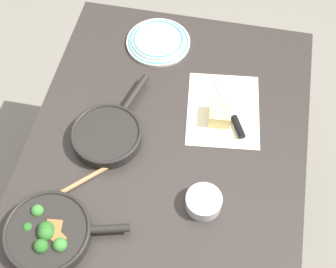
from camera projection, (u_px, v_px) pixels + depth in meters
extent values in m
plane|color=slate|center=(168.00, 222.00, 2.20)|extent=(14.00, 14.00, 0.00)
cube|color=#2D2826|center=(168.00, 140.00, 1.58)|extent=(1.15, 0.92, 0.03)
cylinder|color=#BCBCC1|center=(107.00, 76.00, 2.21)|extent=(0.05, 0.05, 0.73)
cylinder|color=#BCBCC1|center=(276.00, 103.00, 2.12)|extent=(0.05, 0.05, 0.73)
cylinder|color=black|center=(48.00, 233.00, 1.36)|extent=(0.25, 0.25, 0.04)
torus|color=black|center=(47.00, 231.00, 1.34)|extent=(0.25, 0.25, 0.01)
cylinder|color=black|center=(110.00, 229.00, 1.36)|extent=(0.05, 0.11, 0.02)
cylinder|color=#205218|center=(48.00, 233.00, 1.36)|extent=(0.02, 0.02, 0.03)
sphere|color=#286023|center=(46.00, 229.00, 1.34)|extent=(0.05, 0.05, 0.05)
cylinder|color=#245B1C|center=(48.00, 236.00, 1.36)|extent=(0.02, 0.02, 0.03)
sphere|color=#2D6B28|center=(46.00, 233.00, 1.33)|extent=(0.05, 0.05, 0.05)
cylinder|color=#205218|center=(29.00, 230.00, 1.37)|extent=(0.01, 0.01, 0.02)
sphere|color=#286023|center=(28.00, 228.00, 1.35)|extent=(0.03, 0.03, 0.03)
cylinder|color=#2C6823|center=(62.00, 248.00, 1.34)|extent=(0.01, 0.01, 0.02)
sphere|color=#387A33|center=(60.00, 245.00, 1.32)|extent=(0.04, 0.04, 0.04)
cylinder|color=#2C6823|center=(39.00, 214.00, 1.40)|extent=(0.01, 0.01, 0.02)
sphere|color=#387A33|center=(37.00, 211.00, 1.38)|extent=(0.04, 0.04, 0.04)
cylinder|color=#205218|center=(43.00, 249.00, 1.34)|extent=(0.01, 0.01, 0.02)
sphere|color=#286023|center=(41.00, 246.00, 1.31)|extent=(0.04, 0.04, 0.04)
cube|color=olive|center=(58.00, 239.00, 1.34)|extent=(0.05, 0.06, 0.04)
cube|color=olive|center=(55.00, 227.00, 1.36)|extent=(0.04, 0.05, 0.04)
cube|color=#9E703D|center=(64.00, 242.00, 1.34)|extent=(0.05, 0.04, 0.03)
cube|color=olive|center=(56.00, 218.00, 1.38)|extent=(0.04, 0.04, 0.03)
cube|color=#9E703D|center=(52.00, 233.00, 1.36)|extent=(0.04, 0.03, 0.03)
cube|color=#9E703D|center=(56.00, 226.00, 1.37)|extent=(0.04, 0.04, 0.03)
cylinder|color=black|center=(107.00, 136.00, 1.54)|extent=(0.23, 0.23, 0.04)
torus|color=black|center=(106.00, 133.00, 1.52)|extent=(0.23, 0.23, 0.01)
cylinder|color=black|center=(135.00, 93.00, 1.62)|extent=(0.16, 0.07, 0.02)
cylinder|color=#DBC156|center=(107.00, 137.00, 1.54)|extent=(0.19, 0.19, 0.02)
cylinder|color=#A87A4C|center=(77.00, 184.00, 1.46)|extent=(0.22, 0.22, 0.02)
ellipsoid|color=#A87A4C|center=(123.00, 158.00, 1.51)|extent=(0.07, 0.07, 0.02)
cube|color=beige|center=(223.00, 110.00, 1.62)|extent=(0.34, 0.28, 0.00)
cube|color=silver|center=(225.00, 97.00, 1.65)|extent=(0.18, 0.11, 0.01)
cylinder|color=black|center=(238.00, 127.00, 1.57)|extent=(0.09, 0.06, 0.02)
cube|color=#EFD67A|center=(220.00, 114.00, 1.58)|extent=(0.09, 0.08, 0.06)
cylinder|color=silver|center=(158.00, 42.00, 1.78)|extent=(0.24, 0.24, 0.01)
torus|color=#4C9EB7|center=(158.00, 41.00, 1.78)|extent=(0.23, 0.23, 0.01)
cylinder|color=silver|center=(158.00, 40.00, 1.77)|extent=(0.20, 0.20, 0.01)
torus|color=#4C9EB7|center=(158.00, 39.00, 1.77)|extent=(0.19, 0.19, 0.01)
cylinder|color=#B7B7BC|center=(204.00, 202.00, 1.41)|extent=(0.11, 0.11, 0.05)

